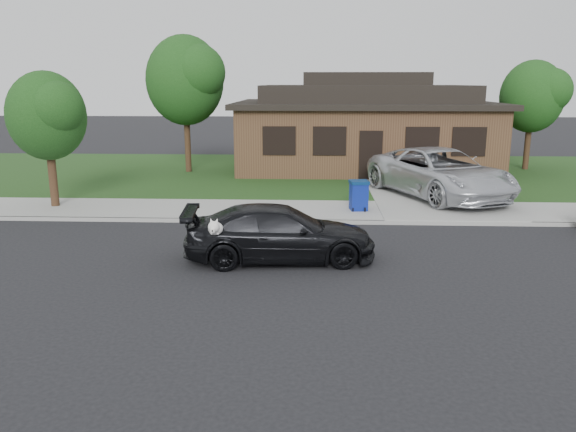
{
  "coord_description": "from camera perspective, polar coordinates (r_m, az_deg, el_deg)",
  "views": [
    {
      "loc": [
        1.5,
        -13.58,
        4.32
      ],
      "look_at": [
        0.89,
        -0.11,
        1.1
      ],
      "focal_mm": 35.0,
      "sensor_mm": 36.0,
      "label": 1
    }
  ],
  "objects": [
    {
      "name": "recycling_bin",
      "position": [
        19.01,
        7.19,
        2.12
      ],
      "size": [
        0.68,
        0.69,
        1.0
      ],
      "rotation": [
        0.0,
        0.0,
        0.14
      ],
      "color": "navy",
      "rests_on": "sidewalk"
    },
    {
      "name": "tree_0",
      "position": [
        27.09,
        -10.13,
        13.57
      ],
      "size": [
        3.78,
        3.6,
        6.34
      ],
      "color": "#332114",
      "rests_on": "ground"
    },
    {
      "name": "driveway",
      "position": [
        24.38,
        13.21,
        3.04
      ],
      "size": [
        4.5,
        13.0,
        0.14
      ],
      "primitive_type": "cube",
      "color": "gray",
      "rests_on": "ground"
    },
    {
      "name": "house",
      "position": [
        28.77,
        7.66,
        8.96
      ],
      "size": [
        12.6,
        8.6,
        4.65
      ],
      "color": "#422B1C",
      "rests_on": "ground"
    },
    {
      "name": "tree_1",
      "position": [
        29.94,
        23.88,
        11.16
      ],
      "size": [
        3.15,
        3.0,
        5.25
      ],
      "color": "#332114",
      "rests_on": "ground"
    },
    {
      "name": "lawn",
      "position": [
        26.96,
        -0.63,
        4.35
      ],
      "size": [
        60.0,
        13.0,
        0.13
      ],
      "primitive_type": "cube",
      "color": "#193814",
      "rests_on": "ground"
    },
    {
      "name": "sedan",
      "position": [
        13.88,
        -0.87,
        -1.76
      ],
      "size": [
        4.87,
        2.48,
        1.37
      ],
      "rotation": [
        0.0,
        0.0,
        1.67
      ],
      "color": "black",
      "rests_on": "ground"
    },
    {
      "name": "sidewalk",
      "position": [
        19.12,
        -1.97,
        0.55
      ],
      "size": [
        60.0,
        3.0,
        0.12
      ],
      "primitive_type": "cube",
      "color": "gray",
      "rests_on": "ground"
    },
    {
      "name": "minivan",
      "position": [
        21.68,
        15.14,
        4.26
      ],
      "size": [
        5.32,
        7.11,
        1.79
      ],
      "primitive_type": "imported",
      "rotation": [
        0.0,
        0.0,
        0.41
      ],
      "color": "silver",
      "rests_on": "driveway"
    },
    {
      "name": "ground",
      "position": [
        14.33,
        -3.54,
        -4.14
      ],
      "size": [
        120.0,
        120.0,
        0.0
      ],
      "primitive_type": "plane",
      "color": "black",
      "rests_on": "ground"
    },
    {
      "name": "tree_2",
      "position": [
        20.72,
        -23.12,
        9.46
      ],
      "size": [
        2.73,
        2.6,
        4.59
      ],
      "color": "#332114",
      "rests_on": "ground"
    },
    {
      "name": "curb",
      "position": [
        17.67,
        -2.35,
        -0.53
      ],
      "size": [
        60.0,
        0.12,
        0.12
      ],
      "primitive_type": "cube",
      "color": "gray",
      "rests_on": "ground"
    }
  ]
}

